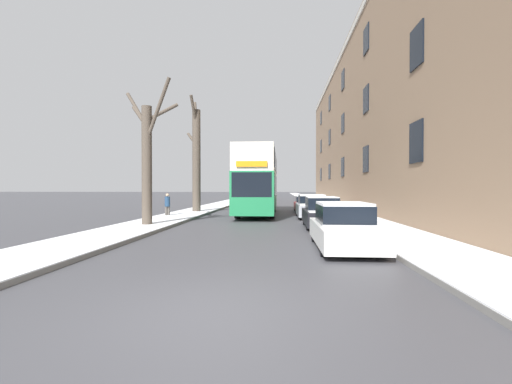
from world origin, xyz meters
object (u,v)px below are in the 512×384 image
Objects in this scene: double_decker_bus at (258,179)px; parked_car_3 at (306,204)px; parked_car_1 at (322,213)px; bare_tree_left_0 at (147,157)px; parked_car_0 at (344,227)px; parked_car_2 at (312,207)px; bare_tree_left_1 at (196,158)px; pedestrian_left_sidewalk at (167,204)px; oncoming_van at (257,194)px.

parked_car_3 is at bearing 40.80° from double_decker_bus.
bare_tree_left_0 is at bearing -176.24° from parked_car_1.
parked_car_2 reaches higher than parked_car_0.
parked_car_2 is (3.63, -2.26, -1.86)m from double_decker_bus.
bare_tree_left_1 is at bearing 133.61° from parked_car_1.
bare_tree_left_1 is at bearing 158.60° from parked_car_2.
parked_car_1 is 10.52m from pedestrian_left_sidewalk.
bare_tree_left_0 is 9.46m from bare_tree_left_1.
bare_tree_left_1 is 5.33m from pedestrian_left_sidewalk.
bare_tree_left_0 reaches higher than parked_car_2.
parked_car_2 is at bearing 162.86° from pedestrian_left_sidewalk.
bare_tree_left_0 is 10.39m from parked_car_0.
double_decker_bus is at bearing 104.91° from parked_car_0.
pedestrian_left_sidewalk reaches higher than parked_car_3.
bare_tree_left_1 is (0.06, 9.43, 0.79)m from bare_tree_left_0.
pedestrian_left_sidewalk reaches higher than parked_car_1.
bare_tree_left_0 is 0.63× the size of double_decker_bus.
double_decker_bus reaches higher than parked_car_0.
double_decker_bus is at bearing -12.30° from bare_tree_left_1.
parked_car_0 is 2.79× the size of pedestrian_left_sidewalk.
bare_tree_left_1 is 17.33m from parked_car_0.
bare_tree_left_1 reaches higher than pedestrian_left_sidewalk.
pedestrian_left_sidewalk is at bearing -175.57° from parked_car_2.
pedestrian_left_sidewalk is at bearing 152.64° from parked_car_1.
bare_tree_left_0 is 8.97m from parked_car_1.
pedestrian_left_sidewalk is at bearing 98.76° from bare_tree_left_0.
parked_car_3 is 13.05m from oncoming_van.
bare_tree_left_0 is at bearing -144.29° from parked_car_2.
parked_car_3 is (-0.00, 10.96, -0.08)m from parked_car_1.
parked_car_1 is at bearing 3.76° from bare_tree_left_0.
parked_car_2 is 1.04× the size of parked_car_3.
parked_car_1 is 0.94× the size of parked_car_3.
double_decker_bus is 2.78× the size of parked_car_1.
oncoming_van is at bearing 99.36° from parked_car_0.
parked_car_2 is (-0.00, 5.56, 0.01)m from parked_car_1.
double_decker_bus is (4.82, -1.05, -1.67)m from bare_tree_left_1.
parked_car_0 is 0.79× the size of oncoming_van.
parked_car_2 is at bearing -31.89° from double_decker_bus.
parked_car_0 is (8.51, -5.27, -2.77)m from bare_tree_left_0.
parked_car_3 is (0.00, 5.40, -0.09)m from parked_car_2.
parked_car_0 is 16.79m from parked_car_3.
bare_tree_left_0 is at bearing -126.47° from parked_car_3.
double_decker_bus reaches higher than parked_car_3.
bare_tree_left_0 is at bearing 77.19° from pedestrian_left_sidewalk.
bare_tree_left_0 is at bearing -99.01° from oncoming_van.
bare_tree_left_0 is 9.74m from double_decker_bus.
bare_tree_left_1 is 1.58× the size of oncoming_van.
bare_tree_left_0 is 1.62× the size of parked_car_0.
double_decker_bus is 2.57× the size of parked_car_0.
oncoming_van reaches higher than parked_car_3.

